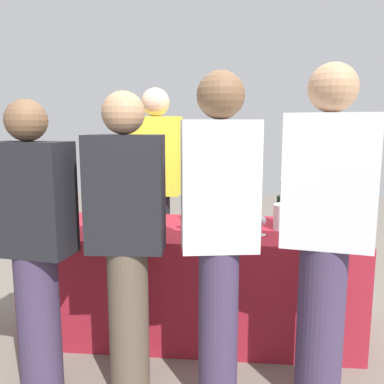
{
  "coord_description": "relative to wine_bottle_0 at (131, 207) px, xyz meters",
  "views": [
    {
      "loc": [
        0.26,
        -2.73,
        1.44
      ],
      "look_at": [
        0.0,
        0.0,
        1.0
      ],
      "focal_mm": 37.94,
      "sensor_mm": 36.0,
      "label": 1
    }
  ],
  "objects": [
    {
      "name": "wine_glass_0",
      "position": [
        -0.17,
        -0.32,
        -0.03
      ],
      "size": [
        0.06,
        0.06,
        0.13
      ],
      "color": "silver",
      "rests_on": "tasting_table"
    },
    {
      "name": "wine_bottle_3",
      "position": [
        1.32,
        -0.02,
        0.0
      ],
      "size": [
        0.07,
        0.07,
        0.33
      ],
      "color": "black",
      "rests_on": "tasting_table"
    },
    {
      "name": "wine_glass_1",
      "position": [
        0.44,
        -0.19,
        -0.01
      ],
      "size": [
        0.07,
        0.07,
        0.14
      ],
      "color": "silver",
      "rests_on": "tasting_table"
    },
    {
      "name": "wine_bottle_1",
      "position": [
        0.49,
        -0.02,
        0.0
      ],
      "size": [
        0.07,
        0.07,
        0.33
      ],
      "color": "black",
      "rests_on": "tasting_table"
    },
    {
      "name": "wine_bottle_2",
      "position": [
        1.08,
        0.07,
        -0.01
      ],
      "size": [
        0.07,
        0.07,
        0.31
      ],
      "color": "black",
      "rests_on": "tasting_table"
    },
    {
      "name": "ground_plane",
      "position": [
        0.45,
        -0.1,
        -0.87
      ],
      "size": [
        12.0,
        12.0,
        0.0
      ],
      "primitive_type": "plane",
      "color": "slate"
    },
    {
      "name": "wine_glass_2",
      "position": [
        0.92,
        -0.26,
        -0.03
      ],
      "size": [
        0.06,
        0.06,
        0.13
      ],
      "color": "silver",
      "rests_on": "tasting_table"
    },
    {
      "name": "guest_2",
      "position": [
        0.66,
        -0.88,
        0.07
      ],
      "size": [
        0.4,
        0.26,
        1.7
      ],
      "rotation": [
        0.0,
        0.0,
        0.16
      ],
      "color": "#3F3351",
      "rests_on": "ground_plane"
    },
    {
      "name": "server_pouring",
      "position": [
        0.09,
        0.55,
        0.09
      ],
      "size": [
        0.43,
        0.27,
        1.76
      ],
      "rotation": [
        0.0,
        0.0,
        3.04
      ],
      "color": "black",
      "rests_on": "ground_plane"
    },
    {
      "name": "menu_board",
      "position": [
        1.48,
        0.93,
        -0.45
      ],
      "size": [
        0.44,
        0.07,
        0.83
      ],
      "primitive_type": "cube",
      "rotation": [
        0.0,
        0.0,
        -0.09
      ],
      "color": "white",
      "rests_on": "ground_plane"
    },
    {
      "name": "guest_0",
      "position": [
        -0.31,
        -0.86,
        -0.02
      ],
      "size": [
        0.43,
        0.28,
        1.58
      ],
      "rotation": [
        0.0,
        0.0,
        -0.14
      ],
      "color": "#3F3351",
      "rests_on": "ground_plane"
    },
    {
      "name": "wine_bottle_0",
      "position": [
        0.0,
        0.0,
        0.0
      ],
      "size": [
        0.07,
        0.07,
        0.33
      ],
      "color": "black",
      "rests_on": "tasting_table"
    },
    {
      "name": "ice_bucket",
      "position": [
        1.11,
        -0.09,
        -0.03
      ],
      "size": [
        0.2,
        0.2,
        0.17
      ],
      "primitive_type": "cylinder",
      "color": "silver",
      "rests_on": "tasting_table"
    },
    {
      "name": "guest_3",
      "position": [
        1.18,
        -0.83,
        0.07
      ],
      "size": [
        0.47,
        0.31,
        1.74
      ],
      "rotation": [
        0.0,
        0.0,
        -0.2
      ],
      "color": "#3F3351",
      "rests_on": "ground_plane"
    },
    {
      "name": "tasting_table",
      "position": [
        0.45,
        -0.1,
        -0.49
      ],
      "size": [
        2.2,
        0.81,
        0.75
      ],
      "primitive_type": "cube",
      "color": "maroon",
      "rests_on": "ground_plane"
    },
    {
      "name": "guest_1",
      "position": [
        0.18,
        -0.82,
        0.01
      ],
      "size": [
        0.4,
        0.24,
        1.62
      ],
      "rotation": [
        0.0,
        0.0,
        0.06
      ],
      "color": "brown",
      "rests_on": "ground_plane"
    }
  ]
}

